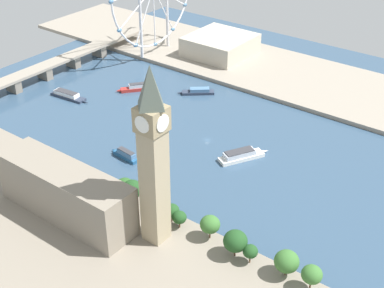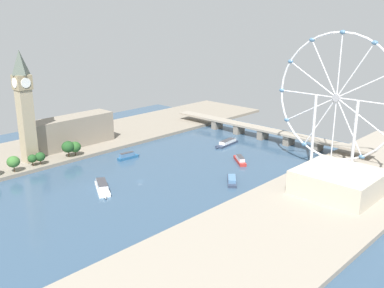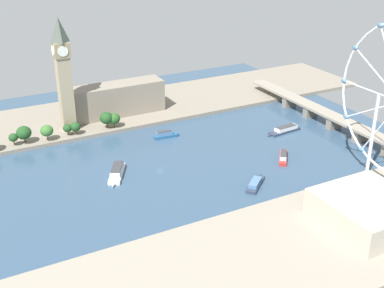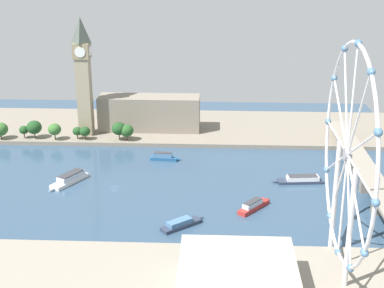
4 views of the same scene
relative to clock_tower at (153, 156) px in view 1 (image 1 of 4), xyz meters
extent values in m
plane|color=#334C66|center=(95.01, 37.93, -50.25)|extent=(409.42, 409.42, 0.00)
cube|color=gray|center=(-24.70, 37.93, -48.75)|extent=(90.00, 520.00, 3.00)
cube|color=gray|center=(214.72, 37.93, -48.75)|extent=(90.00, 520.00, 3.00)
cube|color=tan|center=(0.00, 0.00, -17.18)|extent=(10.38, 10.38, 60.14)
cube|color=#928260|center=(0.00, 0.00, 18.65)|extent=(12.04, 12.04, 11.52)
pyramid|color=#4C564C|center=(0.00, 0.00, 34.04)|extent=(10.90, 10.90, 19.26)
cylinder|color=white|center=(0.00, 6.23, 18.65)|extent=(7.89, 0.50, 7.89)
cylinder|color=white|center=(0.00, -6.23, 18.65)|extent=(7.89, 0.50, 7.89)
cylinder|color=white|center=(6.23, 0.00, 18.65)|extent=(0.50, 7.89, 7.89)
cylinder|color=white|center=(-6.23, 0.00, 18.65)|extent=(0.50, 7.89, 7.89)
cube|color=gray|center=(-13.95, 48.10, -33.56)|extent=(22.00, 80.20, 27.38)
cylinder|color=#513823|center=(14.38, -75.71, -44.90)|extent=(0.80, 0.80, 4.70)
ellipsoid|color=#386B2D|center=(14.38, -75.71, -38.84)|extent=(9.29, 9.29, 8.36)
cylinder|color=#513823|center=(15.37, -62.94, -45.54)|extent=(0.80, 0.80, 3.43)
ellipsoid|color=#386B2D|center=(15.37, -62.94, -39.28)|extent=(11.37, 11.37, 10.23)
cylinder|color=#513823|center=(12.45, -45.93, -45.35)|extent=(0.80, 0.80, 3.82)
ellipsoid|color=#1E471E|center=(12.45, -45.93, -40.60)|extent=(7.10, 7.10, 6.39)
cylinder|color=#513823|center=(12.14, -37.83, -45.16)|extent=(0.80, 0.80, 4.19)
ellipsoid|color=#1E471E|center=(12.14, -37.83, -38.47)|extent=(11.49, 11.49, 10.34)
cylinder|color=#513823|center=(15.25, -21.19, -45.05)|extent=(0.80, 0.80, 4.41)
ellipsoid|color=#386B2D|center=(15.25, -21.19, -38.89)|extent=(9.89, 9.89, 8.90)
cylinder|color=#513823|center=(12.52, -4.46, -45.55)|extent=(0.80, 0.80, 3.41)
ellipsoid|color=#1E471E|center=(12.52, -4.46, -40.94)|extent=(7.25, 7.25, 6.53)
cylinder|color=#513823|center=(13.85, 1.66, -45.56)|extent=(0.80, 0.80, 3.39)
ellipsoid|color=#1E471E|center=(13.85, 1.66, -40.61)|extent=(8.14, 8.14, 7.33)
cylinder|color=#513823|center=(13.23, 27.87, -44.91)|extent=(0.80, 0.80, 4.69)
ellipsoid|color=#1E471E|center=(13.23, 27.87, -38.20)|extent=(10.92, 10.92, 9.83)
cylinder|color=#513823|center=(13.94, 33.90, -45.43)|extent=(0.80, 0.80, 3.65)
ellipsoid|color=#285623|center=(13.94, 33.90, -39.48)|extent=(10.31, 10.31, 9.27)
cylinder|color=silver|center=(165.14, 160.04, -3.84)|extent=(42.92, 0.97, 25.34)
cylinder|color=silver|center=(174.11, 160.04, -12.81)|extent=(25.34, 0.97, 42.92)
cylinder|color=silver|center=(186.36, 160.04, -16.09)|extent=(0.97, 0.97, 49.00)
cylinder|color=silver|center=(198.61, 160.04, -12.81)|extent=(25.34, 0.97, 42.92)
ellipsoid|color=teal|center=(137.36, 160.04, 8.41)|extent=(4.80, 3.20, 3.20)
ellipsoid|color=teal|center=(143.92, 160.04, -16.09)|extent=(4.80, 3.20, 3.20)
ellipsoid|color=teal|center=(161.86, 160.04, -34.02)|extent=(4.80, 3.20, 3.20)
ellipsoid|color=teal|center=(186.36, 160.04, -40.59)|extent=(4.80, 3.20, 3.20)
ellipsoid|color=teal|center=(210.86, 160.04, -34.02)|extent=(4.80, 3.20, 3.20)
ellipsoid|color=teal|center=(228.79, 160.04, -16.09)|extent=(4.80, 3.20, 3.20)
cylinder|color=silver|center=(203.51, 160.04, -19.42)|extent=(2.40, 2.40, 55.66)
cylinder|color=silver|center=(169.21, 160.04, -19.42)|extent=(2.40, 2.40, 55.66)
cube|color=#BCB29E|center=(216.04, 112.01, -39.16)|extent=(51.73, 50.18, 16.20)
cube|color=gray|center=(95.01, 197.57, -40.12)|extent=(221.42, 13.72, 2.00)
cube|color=gray|center=(65.13, 197.57, -45.69)|extent=(6.00, 12.35, 9.13)
cube|color=gray|center=(95.01, 197.57, -45.69)|extent=(6.00, 12.35, 9.13)
cube|color=gray|center=(124.89, 197.57, -45.69)|extent=(6.00, 12.35, 9.13)
cube|color=gray|center=(154.78, 197.57, -45.69)|extent=(6.00, 12.35, 9.13)
cube|color=#2D384C|center=(146.34, 83.66, -49.24)|extent=(20.48, 22.59, 2.03)
cone|color=#2D384C|center=(137.33, 94.35, -49.24)|extent=(4.34, 4.62, 2.03)
cube|color=teal|center=(147.12, 82.74, -46.98)|extent=(13.43, 14.50, 2.49)
cube|color=#2D384C|center=(82.31, 156.43, -49.35)|extent=(10.21, 29.59, 1.80)
cone|color=#2D384C|center=(83.98, 139.66, -49.35)|extent=(2.31, 5.37, 1.80)
cube|color=white|center=(82.17, 157.87, -47.12)|extent=(8.19, 20.97, 2.65)
cube|color=#38383D|center=(82.17, 157.87, -45.63)|extent=(7.69, 18.91, 0.33)
cube|color=#B22D28|center=(122.56, 124.32, -48.98)|extent=(22.41, 19.50, 2.55)
cone|color=#B22D28|center=(111.52, 133.19, -48.98)|extent=(5.02, 4.74, 2.55)
cube|color=silver|center=(123.51, 123.56, -46.36)|extent=(14.01, 12.52, 2.67)
cube|color=#38383D|center=(123.51, 123.56, -44.80)|extent=(12.76, 11.45, 0.46)
cube|color=#235684|center=(46.78, 65.00, -49.11)|extent=(6.20, 19.32, 2.28)
cone|color=#235684|center=(47.84, 75.98, -49.11)|extent=(2.60, 3.62, 2.28)
cube|color=teal|center=(46.69, 64.05, -46.39)|extent=(4.98, 13.88, 3.17)
cube|color=#38383D|center=(46.69, 64.05, -44.57)|extent=(4.68, 12.51, 0.45)
cube|color=white|center=(89.14, 8.01, -49.08)|extent=(28.95, 20.74, 2.35)
cone|color=white|center=(103.74, 0.01, -49.08)|extent=(5.65, 4.54, 2.35)
cube|color=silver|center=(87.89, 8.70, -46.32)|extent=(20.60, 15.39, 3.17)
cube|color=#38383D|center=(87.89, 8.70, -44.44)|extent=(18.71, 14.16, 0.59)
camera|label=1|loc=(-154.65, -139.37, 131.18)|focal=51.38mm
camera|label=2|loc=(337.08, -161.26, 71.63)|focal=41.53mm
camera|label=3|loc=(386.12, -91.11, 114.30)|focal=47.54mm
camera|label=4|loc=(427.58, 102.50, 98.34)|focal=54.15mm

